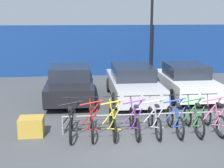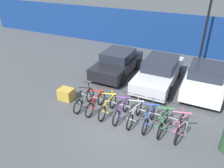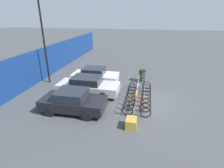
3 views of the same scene
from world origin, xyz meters
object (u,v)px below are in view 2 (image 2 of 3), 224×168
(bicycle_pink, at_px, (179,126))
(car_silver, at_px, (159,71))
(car_black, at_px, (117,63))
(bicycle_purple, at_px, (121,110))
(bicycle_green, at_px, (163,122))
(bicycle_black, at_px, (84,100))
(bike_rack, at_px, (129,108))
(cargo_crate, at_px, (66,94))
(bicycle_blue, at_px, (149,118))
(bicycle_silver, at_px, (134,114))
(bicycle_yellow, at_px, (108,106))
(car_white, at_px, (204,79))
(bicycle_red, at_px, (96,103))

(bicycle_pink, xyz_separation_m, car_silver, (-1.83, 3.79, 0.31))
(car_black, bearing_deg, bicycle_purple, -63.19)
(bicycle_purple, bearing_deg, bicycle_green, 3.79)
(bicycle_black, distance_m, bicycle_purple, 1.84)
(bike_rack, height_order, cargo_crate, bike_rack)
(bike_rack, relative_size, bicycle_blue, 2.81)
(bicycle_blue, bearing_deg, bicycle_green, -0.86)
(car_silver, bearing_deg, bicycle_pink, -64.16)
(bicycle_silver, bearing_deg, bicycle_green, 2.93)
(bicycle_purple, relative_size, bicycle_green, 1.00)
(bicycle_yellow, relative_size, cargo_crate, 2.44)
(bicycle_green, bearing_deg, car_white, 72.71)
(bicycle_red, bearing_deg, bicycle_blue, -3.30)
(bicycle_red, height_order, bicycle_blue, same)
(bike_rack, height_order, car_white, car_white)
(bicycle_black, bearing_deg, bicycle_purple, 2.65)
(bike_rack, height_order, bicycle_yellow, bicycle_yellow)
(bicycle_black, xyz_separation_m, bicycle_pink, (4.26, 0.00, 0.00))
(car_white, bearing_deg, car_black, -179.68)
(bicycle_red, relative_size, bicycle_green, 1.00)
(bicycle_yellow, relative_size, bicycle_green, 1.00)
(car_silver, relative_size, car_white, 1.16)
(bicycle_black, bearing_deg, bike_rack, 6.64)
(cargo_crate, bearing_deg, bike_rack, -0.70)
(bicycle_yellow, height_order, bicycle_pink, same)
(bike_rack, xyz_separation_m, bicycle_silver, (0.31, -0.15, -0.12))
(bicycle_yellow, bearing_deg, bike_rack, 6.72)
(bike_rack, bearing_deg, car_white, 55.60)
(bike_rack, relative_size, bicycle_silver, 2.81)
(bicycle_red, distance_m, bicycle_green, 3.04)
(bicycle_black, height_order, car_white, car_white)
(bicycle_purple, bearing_deg, bike_rack, 31.30)
(bicycle_purple, relative_size, cargo_crate, 2.44)
(bicycle_purple, xyz_separation_m, bicycle_green, (1.79, 0.00, 0.00))
(bicycle_yellow, relative_size, car_black, 0.43)
(cargo_crate, bearing_deg, bicycle_yellow, -4.59)
(bike_rack, relative_size, bicycle_yellow, 2.81)
(cargo_crate, bearing_deg, bicycle_black, -9.35)
(bicycle_yellow, height_order, bicycle_blue, same)
(bicycle_purple, distance_m, bicycle_green, 1.79)
(bicycle_purple, bearing_deg, car_white, 57.61)
(bicycle_black, relative_size, car_black, 0.43)
(bike_rack, bearing_deg, bicycle_blue, -9.05)
(bike_rack, xyz_separation_m, car_silver, (0.30, 3.64, 0.19))
(bicycle_red, xyz_separation_m, bicycle_green, (3.04, 0.00, 0.00))
(bicycle_blue, bearing_deg, car_white, 66.30)
(bicycle_blue, xyz_separation_m, cargo_crate, (-4.21, 0.19, -0.10))
(bicycle_pink, bearing_deg, car_silver, 116.48)
(bicycle_blue, xyz_separation_m, bicycle_green, (0.57, 0.00, 0.00))
(car_black, bearing_deg, bicycle_pink, -41.64)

